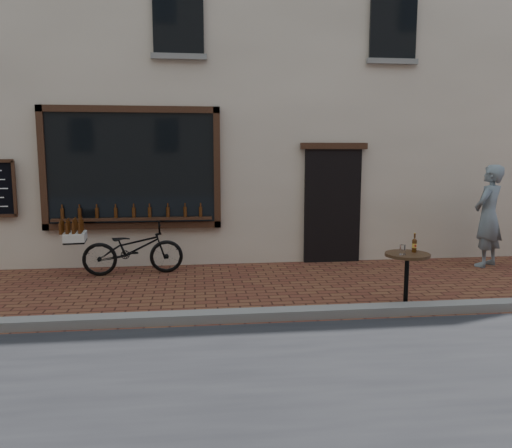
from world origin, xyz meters
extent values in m
plane|color=#56271B|center=(0.00, 0.00, 0.00)|extent=(90.00, 90.00, 0.00)
cube|color=slate|center=(0.00, 0.20, 0.06)|extent=(90.00, 0.25, 0.12)
cube|color=beige|center=(0.00, 6.50, 5.00)|extent=(28.00, 6.00, 10.00)
cube|color=black|center=(-1.90, 3.45, 1.85)|extent=(3.00, 0.06, 2.00)
cube|color=black|center=(-1.90, 3.43, 2.91)|extent=(3.24, 0.10, 0.12)
cube|color=black|center=(-1.90, 3.43, 0.79)|extent=(3.24, 0.10, 0.12)
cube|color=black|center=(-3.46, 3.43, 1.85)|extent=(0.12, 0.10, 2.24)
cube|color=black|center=(-0.34, 3.43, 1.85)|extent=(0.12, 0.10, 2.24)
cube|color=black|center=(-1.90, 3.38, 0.92)|extent=(2.90, 0.16, 0.05)
cube|color=black|center=(1.90, 3.46, 1.10)|extent=(1.10, 0.10, 2.20)
cube|color=black|center=(1.90, 3.43, 2.26)|extent=(1.30, 0.10, 0.12)
cylinder|color=#3D1C07|center=(-3.15, 3.38, 1.04)|extent=(0.06, 0.06, 0.19)
cylinder|color=#3D1C07|center=(-2.84, 3.38, 1.04)|extent=(0.06, 0.06, 0.19)
cylinder|color=#3D1C07|center=(-2.52, 3.38, 1.04)|extent=(0.06, 0.06, 0.19)
cylinder|color=#3D1C07|center=(-2.21, 3.38, 1.04)|extent=(0.06, 0.06, 0.19)
cylinder|color=#3D1C07|center=(-1.90, 3.38, 1.04)|extent=(0.06, 0.06, 0.19)
cylinder|color=#3D1C07|center=(-1.59, 3.38, 1.04)|extent=(0.06, 0.06, 0.19)
cylinder|color=#3D1C07|center=(-1.27, 3.38, 1.04)|extent=(0.06, 0.06, 0.19)
cylinder|color=#3D1C07|center=(-0.96, 3.38, 1.04)|extent=(0.06, 0.06, 0.19)
cylinder|color=#3D1C07|center=(-0.65, 3.38, 1.04)|extent=(0.06, 0.06, 0.19)
cube|color=black|center=(-1.00, 3.46, 4.60)|extent=(0.90, 0.06, 1.40)
cube|color=black|center=(3.00, 3.46, 4.60)|extent=(0.90, 0.06, 1.40)
imported|color=black|center=(-1.85, 2.88, 0.45)|extent=(1.78, 0.78, 0.91)
cube|color=black|center=(-2.81, 2.78, 0.63)|extent=(0.39, 0.52, 0.03)
cube|color=beige|center=(-2.81, 2.78, 0.71)|extent=(0.39, 0.54, 0.14)
cylinder|color=#3D1C07|center=(-2.69, 2.61, 0.88)|extent=(0.06, 0.06, 0.19)
cylinder|color=#3D1C07|center=(-2.79, 2.60, 0.88)|extent=(0.06, 0.06, 0.19)
cylinder|color=#3D1C07|center=(-2.89, 2.59, 0.88)|extent=(0.06, 0.06, 0.19)
cylinder|color=#3D1C07|center=(-2.99, 2.58, 0.88)|extent=(0.06, 0.06, 0.19)
cylinder|color=#3D1C07|center=(-2.70, 2.73, 0.88)|extent=(0.06, 0.06, 0.19)
cylinder|color=#3D1C07|center=(-2.80, 2.72, 0.88)|extent=(0.06, 0.06, 0.19)
cylinder|color=#3D1C07|center=(-2.90, 2.71, 0.88)|extent=(0.06, 0.06, 0.19)
cylinder|color=#3D1C07|center=(-3.00, 2.70, 0.88)|extent=(0.06, 0.06, 0.19)
cylinder|color=#3D1C07|center=(-2.71, 2.85, 0.88)|extent=(0.06, 0.06, 0.19)
cylinder|color=#3D1C07|center=(-2.81, 2.84, 0.88)|extent=(0.06, 0.06, 0.19)
cylinder|color=#3D1C07|center=(-2.91, 2.83, 0.88)|extent=(0.06, 0.06, 0.19)
cylinder|color=#3D1C07|center=(-3.01, 2.82, 0.88)|extent=(0.06, 0.06, 0.19)
cylinder|color=#3D1C07|center=(-2.73, 2.97, 0.88)|extent=(0.06, 0.06, 0.19)
cylinder|color=#3D1C07|center=(-2.83, 2.96, 0.88)|extent=(0.06, 0.06, 0.19)
cylinder|color=black|center=(2.11, 0.40, 0.02)|extent=(0.44, 0.44, 0.03)
cylinder|color=black|center=(2.11, 0.40, 0.38)|extent=(0.06, 0.06, 0.70)
cylinder|color=black|center=(2.11, 0.40, 0.75)|extent=(0.60, 0.60, 0.04)
cylinder|color=gold|center=(2.23, 0.46, 0.87)|extent=(0.06, 0.06, 0.06)
cylinder|color=white|center=(2.00, 0.33, 0.84)|extent=(0.08, 0.08, 0.13)
imported|color=slate|center=(4.70, 2.72, 0.96)|extent=(0.84, 0.77, 1.92)
camera|label=1|loc=(-0.75, -5.95, 2.13)|focal=35.00mm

